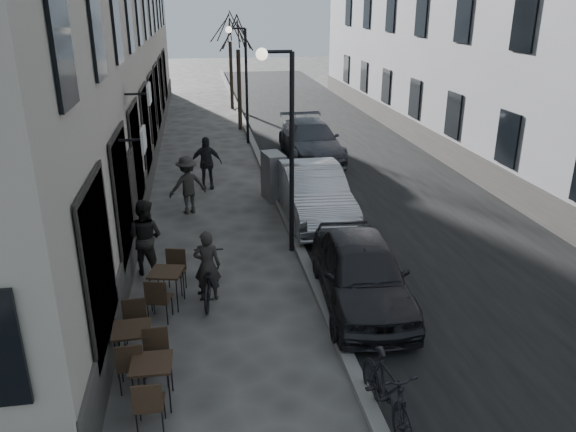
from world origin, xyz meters
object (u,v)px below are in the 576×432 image
object	(u,v)px
pedestrian_near	(145,237)
pedestrian_far	(206,163)
bicycle	(208,278)
tree_near	(238,33)
pedestrian_mid	(188,185)
car_mid	(313,193)
utility_cabinet	(274,176)
bistro_set_a	(153,379)
moped	(387,391)
car_near	(361,272)
bistro_set_c	(167,285)
streetlamp_far	(242,73)
bistro_set_b	(133,344)
car_far	(311,140)
streetlamp_near	(285,131)
tree_far	(230,28)

from	to	relation	value
pedestrian_near	pedestrian_far	size ratio (longest dim) A/B	1.01
bicycle	tree_near	bearing A→B (deg)	-91.28
pedestrian_mid	car_mid	size ratio (longest dim) A/B	0.37
utility_cabinet	car_mid	size ratio (longest dim) A/B	0.32
bistro_set_a	pedestrian_mid	bearing A→B (deg)	87.68
pedestrian_near	moped	xyz separation A→B (m)	(3.97, -5.81, -0.36)
tree_near	car_mid	world-z (taller)	tree_near
bicycle	car_near	world-z (taller)	car_near
car_near	bistro_set_c	bearing A→B (deg)	176.53
streetlamp_far	car_mid	distance (m)	10.16
pedestrian_near	car_mid	xyz separation A→B (m)	(4.60, 2.89, -0.12)
bistro_set_a	bistro_set_b	bearing A→B (deg)	112.05
utility_cabinet	moped	bearing A→B (deg)	-98.30
car_near	car_far	distance (m)	11.94
car_mid	moped	xyz separation A→B (m)	(-0.63, -8.70, -0.25)
bistro_set_a	pedestrian_far	bearing A→B (deg)	85.28
pedestrian_far	car_near	bearing A→B (deg)	-71.55
bistro_set_a	bistro_set_b	world-z (taller)	bistro_set_b
car_near	streetlamp_far	bearing A→B (deg)	98.73
bistro_set_c	pedestrian_far	xyz separation A→B (m)	(1.04, 8.00, 0.41)
moped	utility_cabinet	bearing A→B (deg)	85.32
bistro_set_c	car_mid	distance (m)	6.11
streetlamp_near	car_far	bearing A→B (deg)	74.56
tree_near	pedestrian_mid	xyz separation A→B (m)	(-2.54, -11.75, -3.77)
pedestrian_far	car_mid	distance (m)	4.58
bistro_set_a	car_near	bearing A→B (deg)	33.21
pedestrian_near	pedestrian_mid	world-z (taller)	pedestrian_near
bistro_set_a	tree_far	bearing A→B (deg)	84.54
bistro_set_c	bicycle	distance (m)	0.87
car_mid	car_far	bearing A→B (deg)	78.29
bistro_set_b	pedestrian_near	xyz separation A→B (m)	(-0.03, 3.78, 0.44)
streetlamp_far	utility_cabinet	bearing A→B (deg)	-88.03
tree_near	utility_cabinet	size ratio (longest dim) A/B	3.69
bistro_set_b	moped	distance (m)	4.43
pedestrian_near	pedestrian_mid	distance (m)	4.08
utility_cabinet	pedestrian_mid	xyz separation A→B (m)	(-2.74, -0.85, 0.12)
car_near	car_far	xyz separation A→B (m)	(1.30, 11.87, 0.02)
streetlamp_near	streetlamp_far	size ratio (longest dim) A/B	1.00
tree_near	pedestrian_far	xyz separation A→B (m)	(-1.92, -9.38, -3.76)
bistro_set_c	car_near	xyz separation A→B (m)	(4.06, -0.55, 0.25)
bistro_set_b	pedestrian_far	distance (m)	10.24
car_mid	bistro_set_a	bearing A→B (deg)	-119.21
moped	pedestrian_mid	bearing A→B (deg)	100.98
bistro_set_c	pedestrian_mid	distance (m)	5.66
bistro_set_a	pedestrian_far	size ratio (longest dim) A/B	0.87
tree_far	bistro_set_c	xyz separation A→B (m)	(-2.96, -23.37, -4.17)
bistro_set_b	bistro_set_a	bearing A→B (deg)	-71.36
tree_far	bistro_set_c	distance (m)	23.93
car_near	pedestrian_mid	bearing A→B (deg)	124.75
streetlamp_near	car_far	xyz separation A→B (m)	(2.47, 8.95, -2.40)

